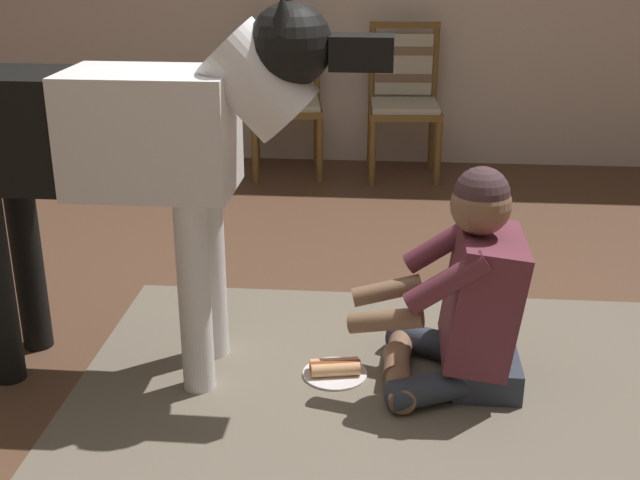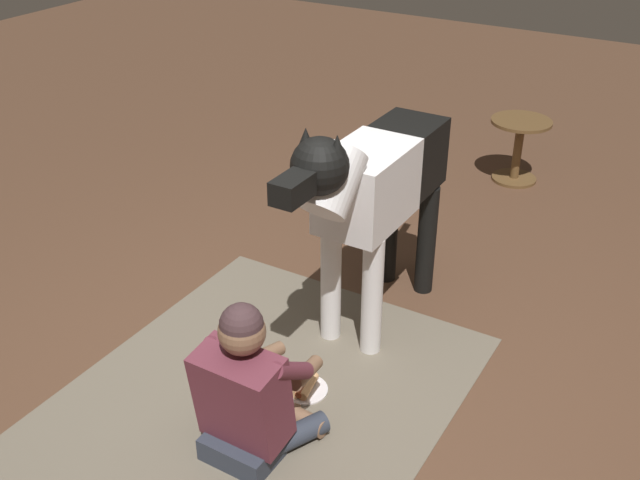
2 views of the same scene
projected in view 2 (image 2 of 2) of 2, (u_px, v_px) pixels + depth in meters
The scene contains 6 objects.
ground_plane at pixel (290, 380), 4.00m from camera, with size 15.95×15.95×0.00m, color brown.
area_rug at pixel (250, 406), 3.82m from camera, with size 2.37×1.84×0.01m, color #6E6454.
person_sitting_on_floor at pixel (249, 392), 3.41m from camera, with size 0.63×0.58×0.82m.
large_dog at pixel (373, 188), 4.02m from camera, with size 1.70×0.38×1.38m.
hot_dog_on_plate at pixel (305, 387), 3.91m from camera, with size 0.24×0.24×0.06m.
round_side_table at pixel (518, 144), 6.04m from camera, with size 0.48×0.48×0.52m.
Camera 2 is at (2.60, 1.72, 2.61)m, focal length 42.31 mm.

